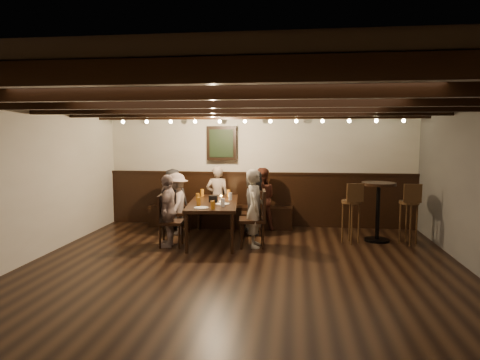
# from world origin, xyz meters

# --- Properties ---
(room) EXTENTS (7.00, 7.00, 7.00)m
(room) POSITION_xyz_m (-0.29, 2.21, 1.07)
(room) COLOR black
(room) RESTS_ON ground
(dining_table) EXTENTS (1.06, 1.98, 0.71)m
(dining_table) POSITION_xyz_m (-0.73, 2.06, 0.65)
(dining_table) COLOR black
(dining_table) RESTS_ON floor
(chair_left_near) EXTENTS (0.44, 0.44, 0.88)m
(chair_left_near) POSITION_xyz_m (-1.49, 2.43, 0.27)
(chair_left_near) COLOR black
(chair_left_near) RESTS_ON floor
(chair_left_far) EXTENTS (0.45, 0.45, 0.89)m
(chair_left_far) POSITION_xyz_m (-1.40, 1.53, 0.27)
(chair_left_far) COLOR black
(chair_left_far) RESTS_ON floor
(chair_right_near) EXTENTS (0.43, 0.43, 0.86)m
(chair_right_near) POSITION_xyz_m (-0.07, 2.58, 0.26)
(chair_right_near) COLOR black
(chair_right_near) RESTS_ON floor
(chair_right_far) EXTENTS (0.50, 0.50, 0.99)m
(chair_right_far) POSITION_xyz_m (0.03, 1.69, 0.30)
(chair_right_far) COLOR black
(chair_right_far) RESTS_ON floor
(person_bench_left) EXTENTS (0.65, 0.46, 1.25)m
(person_bench_left) POSITION_xyz_m (-1.72, 2.85, 0.62)
(person_bench_left) COLOR #232325
(person_bench_left) RESTS_ON floor
(person_bench_centre) EXTENTS (0.50, 0.36, 1.30)m
(person_bench_centre) POSITION_xyz_m (-0.85, 3.10, 0.65)
(person_bench_centre) COLOR gray
(person_bench_centre) RESTS_ON floor
(person_bench_right) EXTENTS (0.66, 0.54, 1.27)m
(person_bench_right) POSITION_xyz_m (0.07, 3.05, 0.63)
(person_bench_right) COLOR brown
(person_bench_right) RESTS_ON floor
(person_left_near) EXTENTS (0.53, 0.82, 1.20)m
(person_left_near) POSITION_xyz_m (-1.53, 2.42, 0.60)
(person_left_near) COLOR gray
(person_left_near) RESTS_ON floor
(person_left_far) EXTENTS (0.38, 0.76, 1.25)m
(person_left_far) POSITION_xyz_m (-1.43, 1.53, 0.63)
(person_left_far) COLOR gray
(person_left_far) RESTS_ON floor
(person_right_near) EXTENTS (0.45, 0.64, 1.23)m
(person_right_near) POSITION_xyz_m (-0.03, 2.59, 0.62)
(person_right_near) COLOR #27282A
(person_right_near) RESTS_ON floor
(person_right_far) EXTENTS (0.37, 0.52, 1.34)m
(person_right_far) POSITION_xyz_m (0.06, 1.69, 0.67)
(person_right_far) COLOR gray
(person_right_far) RESTS_ON floor
(pint_a) EXTENTS (0.07, 0.07, 0.14)m
(pint_a) POSITION_xyz_m (-1.09, 2.72, 0.78)
(pint_a) COLOR #BF7219
(pint_a) RESTS_ON dining_table
(pint_b) EXTENTS (0.07, 0.07, 0.14)m
(pint_b) POSITION_xyz_m (-0.55, 2.73, 0.78)
(pint_b) COLOR #BF7219
(pint_b) RESTS_ON dining_table
(pint_c) EXTENTS (0.07, 0.07, 0.14)m
(pint_c) POSITION_xyz_m (-1.04, 2.12, 0.78)
(pint_c) COLOR #BF7219
(pint_c) RESTS_ON dining_table
(pint_d) EXTENTS (0.07, 0.07, 0.14)m
(pint_d) POSITION_xyz_m (-0.45, 2.29, 0.78)
(pint_d) COLOR silver
(pint_d) RESTS_ON dining_table
(pint_e) EXTENTS (0.07, 0.07, 0.14)m
(pint_e) POSITION_xyz_m (-0.90, 1.58, 0.78)
(pint_e) COLOR #BF7219
(pint_e) RESTS_ON dining_table
(pint_f) EXTENTS (0.07, 0.07, 0.14)m
(pint_f) POSITION_xyz_m (-0.47, 1.53, 0.78)
(pint_f) COLOR silver
(pint_f) RESTS_ON dining_table
(pint_g) EXTENTS (0.07, 0.07, 0.14)m
(pint_g) POSITION_xyz_m (-0.59, 1.27, 0.78)
(pint_g) COLOR #BF7219
(pint_g) RESTS_ON dining_table
(plate_near) EXTENTS (0.24, 0.24, 0.01)m
(plate_near) POSITION_xyz_m (-0.80, 1.34, 0.72)
(plate_near) COLOR white
(plate_near) RESTS_ON dining_table
(plate_far) EXTENTS (0.24, 0.24, 0.01)m
(plate_far) POSITION_xyz_m (-0.52, 1.78, 0.72)
(plate_far) COLOR white
(plate_far) RESTS_ON dining_table
(condiment_caddy) EXTENTS (0.15, 0.10, 0.12)m
(condiment_caddy) POSITION_xyz_m (-0.73, 2.01, 0.77)
(condiment_caddy) COLOR black
(condiment_caddy) RESTS_ON dining_table
(candle) EXTENTS (0.05, 0.05, 0.05)m
(candle) POSITION_xyz_m (-0.64, 2.37, 0.74)
(candle) COLOR beige
(candle) RESTS_ON dining_table
(high_top_table) EXTENTS (0.60, 0.60, 1.07)m
(high_top_table) POSITION_xyz_m (2.23, 2.35, 0.70)
(high_top_table) COLOR black
(high_top_table) RESTS_ON floor
(bar_stool_left) EXTENTS (0.36, 0.38, 1.09)m
(bar_stool_left) POSITION_xyz_m (1.74, 2.15, 0.40)
(bar_stool_left) COLOR #342110
(bar_stool_left) RESTS_ON floor
(bar_stool_right) EXTENTS (0.34, 0.36, 1.09)m
(bar_stool_right) POSITION_xyz_m (2.73, 2.20, 0.40)
(bar_stool_right) COLOR #342110
(bar_stool_right) RESTS_ON floor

